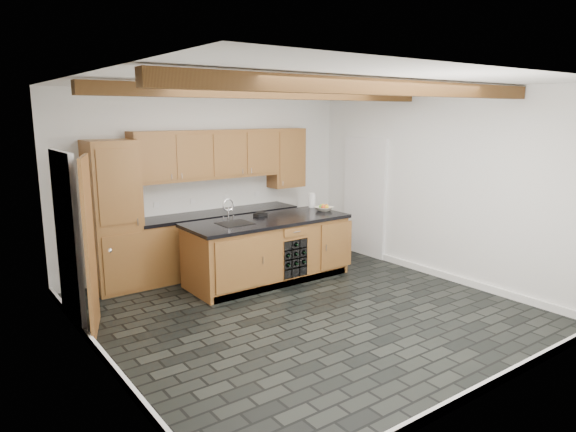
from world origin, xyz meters
name	(u,v)px	position (x,y,z in m)	size (l,w,h in m)	color
ground	(305,310)	(0.00, 0.00, 0.00)	(5.00, 5.00, 0.00)	black
room_shell	(276,187)	(-0.09, 0.53, 1.53)	(5.01, 5.00, 5.00)	white
back_cabinetry	(197,211)	(-0.38, 2.24, 0.98)	(3.65, 0.62, 2.20)	olive
island	(269,250)	(0.31, 1.28, 0.46)	(2.48, 0.96, 0.93)	olive
faucet	(234,221)	(-0.25, 1.33, 0.96)	(0.45, 0.40, 0.34)	black
kitchen_scale	(260,214)	(0.33, 1.54, 0.96)	(0.22, 0.16, 0.06)	black
fruit_bowl	(324,209)	(1.38, 1.29, 0.96)	(0.27, 0.27, 0.07)	silver
fruit_cluster	(324,207)	(1.38, 1.29, 1.00)	(0.16, 0.17, 0.07)	red
paper_towel	(312,200)	(1.42, 1.65, 1.05)	(0.11, 0.11, 0.24)	white
mug	(138,218)	(-1.30, 2.24, 0.98)	(0.11, 0.11, 0.10)	white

